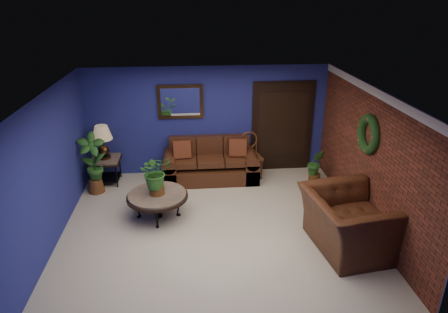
{
  "coord_description": "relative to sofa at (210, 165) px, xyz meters",
  "views": [
    {
      "loc": [
        -0.41,
        -6.25,
        4.02
      ],
      "look_at": [
        0.2,
        0.55,
        1.16
      ],
      "focal_mm": 32.0,
      "sensor_mm": 36.0,
      "label": 1
    }
  ],
  "objects": [
    {
      "name": "wall_right_brick",
      "position": [
        2.73,
        -2.08,
        0.94
      ],
      "size": [
        0.04,
        5.0,
        2.5
      ],
      "primitive_type": "cube",
      "color": "maroon",
      "rests_on": "ground"
    },
    {
      "name": "end_table",
      "position": [
        -2.32,
        -0.03,
        0.14
      ],
      "size": [
        0.65,
        0.65,
        0.59
      ],
      "color": "#4F4B45",
      "rests_on": "ground"
    },
    {
      "name": "side_chair",
      "position": [
        0.93,
        0.05,
        0.28
      ],
      "size": [
        0.52,
        0.52,
        1.05
      ],
      "rotation": [
        0.0,
        0.0,
        0.18
      ],
      "color": "brown",
      "rests_on": "ground"
    },
    {
      "name": "wall_back",
      "position": [
        -0.02,
        0.42,
        0.94
      ],
      "size": [
        5.5,
        0.04,
        2.5
      ],
      "primitive_type": "cube",
      "color": "navy",
      "rests_on": "ground"
    },
    {
      "name": "crown_molding",
      "position": [
        2.7,
        -2.08,
        2.12
      ],
      "size": [
        0.03,
        5.0,
        0.14
      ],
      "primitive_type": "cube",
      "color": "white",
      "rests_on": "wall_right_brick"
    },
    {
      "name": "ceiling",
      "position": [
        -0.02,
        -2.08,
        2.19
      ],
      "size": [
        5.5,
        5.0,
        0.02
      ],
      "primitive_type": "cube",
      "color": "white",
      "rests_on": "wall_back"
    },
    {
      "name": "wall_mirror",
      "position": [
        -0.62,
        0.38,
        1.41
      ],
      "size": [
        1.02,
        0.06,
        0.77
      ],
      "primitive_type": "cube",
      "color": "#442B14",
      "rests_on": "wall_back"
    },
    {
      "name": "armchair",
      "position": [
        2.13,
        -2.9,
        0.17
      ],
      "size": [
        1.49,
        1.65,
        0.97
      ],
      "primitive_type": "imported",
      "rotation": [
        0.0,
        0.0,
        1.71
      ],
      "color": "#4C2515",
      "rests_on": "ground"
    },
    {
      "name": "floor",
      "position": [
        -0.02,
        -2.08,
        -0.31
      ],
      "size": [
        5.5,
        5.5,
        0.0
      ],
      "primitive_type": "plane",
      "color": "beige",
      "rests_on": "ground"
    },
    {
      "name": "floor_plant",
      "position": [
        2.33,
        -0.43,
        0.09
      ],
      "size": [
        0.39,
        0.33,
        0.79
      ],
      "color": "brown",
      "rests_on": "ground"
    },
    {
      "name": "coffee_table",
      "position": [
        -1.08,
        -1.62,
        0.12
      ],
      "size": [
        1.15,
        1.15,
        0.49
      ],
      "rotation": [
        0.0,
        0.0,
        0.3
      ],
      "color": "#4F4B45",
      "rests_on": "ground"
    },
    {
      "name": "wall_left",
      "position": [
        -2.77,
        -2.08,
        0.94
      ],
      "size": [
        0.04,
        5.0,
        2.5
      ],
      "primitive_type": "cube",
      "color": "navy",
      "rests_on": "ground"
    },
    {
      "name": "table_lamp",
      "position": [
        -2.32,
        -0.03,
        0.75
      ],
      "size": [
        0.44,
        0.44,
        0.73
      ],
      "color": "#442B14",
      "rests_on": "end_table"
    },
    {
      "name": "coffee_plant",
      "position": [
        -1.08,
        -1.62,
        0.61
      ],
      "size": [
        0.71,
        0.66,
        0.78
      ],
      "color": "brown",
      "rests_on": "coffee_table"
    },
    {
      "name": "closet_door",
      "position": [
        1.73,
        0.39,
        0.74
      ],
      "size": [
        1.44,
        0.06,
        2.18
      ],
      "primitive_type": "cube",
      "color": "black",
      "rests_on": "wall_back"
    },
    {
      "name": "tall_plant",
      "position": [
        -2.47,
        -0.47,
        0.39
      ],
      "size": [
        0.6,
        0.44,
        1.32
      ],
      "color": "brown",
      "rests_on": "ground"
    },
    {
      "name": "sofa",
      "position": [
        0.0,
        0.0,
        0.0
      ],
      "size": [
        2.13,
        0.92,
        0.96
      ],
      "color": "#4C2515",
      "rests_on": "ground"
    },
    {
      "name": "wreath",
      "position": [
        2.67,
        -2.03,
        1.39
      ],
      "size": [
        0.16,
        0.72,
        0.72
      ],
      "primitive_type": "torus",
      "rotation": [
        0.0,
        1.57,
        0.0
      ],
      "color": "black",
      "rests_on": "wall_right_brick"
    }
  ]
}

